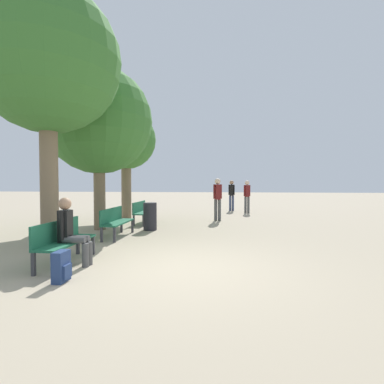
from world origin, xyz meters
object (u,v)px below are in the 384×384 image
at_px(pedestrian_mid, 232,193).
at_px(pedestrian_near, 247,194).
at_px(backpack, 62,267).
at_px(trash_bin, 150,216).
at_px(bench_row_0, 63,238).
at_px(pedestrian_far, 218,197).
at_px(bench_row_1, 115,220).
at_px(tree_row_0, 47,61).
at_px(tree_row_2, 126,141).
at_px(person_seated, 71,230).
at_px(tree_row_1, 99,121).
at_px(bench_row_2, 142,211).

bearing_deg(pedestrian_mid, pedestrian_near, -55.99).
distance_m(backpack, trash_bin, 5.12).
distance_m(bench_row_0, pedestrian_far, 7.27).
xyz_separation_m(bench_row_1, backpack, (0.54, -3.80, -0.25)).
distance_m(tree_row_0, tree_row_2, 5.69).
xyz_separation_m(bench_row_1, tree_row_2, (-1.00, 3.99, 2.80)).
relative_size(tree_row_0, backpack, 12.50).
bearing_deg(pedestrian_far, pedestrian_mid, 81.05).
height_order(tree_row_2, person_seated, tree_row_2).
height_order(tree_row_1, person_seated, tree_row_1).
relative_size(bench_row_0, pedestrian_far, 0.95).
xyz_separation_m(bench_row_2, person_seated, (0.22, -5.70, 0.19)).
bearing_deg(backpack, tree_row_1, 106.94).
bearing_deg(pedestrian_mid, tree_row_1, -123.18).
xyz_separation_m(pedestrian_near, trash_bin, (-3.56, -5.73, -0.49)).
bearing_deg(pedestrian_near, pedestrian_far, -114.12).
bearing_deg(backpack, bench_row_1, 98.08).
xyz_separation_m(tree_row_2, backpack, (1.54, -7.79, -3.05)).
height_order(bench_row_1, bench_row_2, same).
bearing_deg(bench_row_1, backpack, -81.92).
distance_m(pedestrian_near, trash_bin, 6.76).
xyz_separation_m(tree_row_0, tree_row_1, (0.00, 2.85, -0.81)).
bearing_deg(tree_row_2, person_seated, -79.94).
height_order(bench_row_0, bench_row_2, same).
bearing_deg(pedestrian_near, bench_row_0, -113.32).
relative_size(bench_row_2, pedestrian_mid, 0.98).
height_order(bench_row_0, tree_row_0, tree_row_0).
xyz_separation_m(pedestrian_near, pedestrian_far, (-1.41, -3.16, 0.04)).
xyz_separation_m(tree_row_0, trash_bin, (1.68, 2.90, -3.91)).
bearing_deg(bench_row_0, tree_row_2, 98.37).
relative_size(tree_row_0, pedestrian_far, 3.55).
xyz_separation_m(bench_row_0, bench_row_2, (0.00, 5.61, 0.00)).
relative_size(bench_row_0, person_seated, 1.27).
bearing_deg(tree_row_1, bench_row_0, -76.16).
height_order(bench_row_0, pedestrian_mid, pedestrian_mid).
height_order(tree_row_2, pedestrian_far, tree_row_2).
bearing_deg(bench_row_1, pedestrian_mid, 66.73).
bearing_deg(person_seated, bench_row_2, 92.22).
height_order(backpack, pedestrian_far, pedestrian_far).
relative_size(tree_row_0, pedestrian_near, 3.71).
xyz_separation_m(tree_row_1, trash_bin, (1.68, 0.05, -3.11)).
bearing_deg(pedestrian_mid, person_seated, -106.54).
xyz_separation_m(bench_row_2, pedestrian_mid, (3.50, 5.33, 0.46)).
bearing_deg(tree_row_1, trash_bin, 1.75).
distance_m(bench_row_1, pedestrian_far, 4.82).
bearing_deg(tree_row_1, tree_row_2, 90.00).
relative_size(bench_row_1, pedestrian_mid, 0.98).
distance_m(bench_row_1, trash_bin, 1.47).
relative_size(tree_row_1, person_seated, 4.15).
relative_size(bench_row_0, bench_row_1, 1.00).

